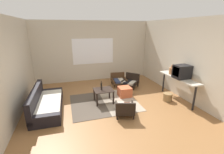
# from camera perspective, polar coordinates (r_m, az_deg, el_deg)

# --- Properties ---
(ground_plane) EXTENTS (7.80, 7.80, 0.00)m
(ground_plane) POSITION_cam_1_polar(r_m,az_deg,el_deg) (4.91, 0.18, -11.58)
(ground_plane) COLOR olive
(far_wall_with_window) EXTENTS (5.60, 0.13, 2.70)m
(far_wall_with_window) POSITION_cam_1_polar(r_m,az_deg,el_deg) (7.34, -6.92, 9.27)
(far_wall_with_window) COLOR beige
(far_wall_with_window) RESTS_ON ground
(side_wall_right) EXTENTS (0.12, 6.60, 2.70)m
(side_wall_right) POSITION_cam_1_polar(r_m,az_deg,el_deg) (5.98, 24.56, 5.96)
(side_wall_right) COLOR beige
(side_wall_right) RESTS_ON ground
(side_wall_left) EXTENTS (0.12, 6.60, 2.70)m
(side_wall_left) POSITION_cam_1_polar(r_m,az_deg,el_deg) (4.73, -33.61, 1.90)
(side_wall_left) COLOR beige
(side_wall_left) RESTS_ON ground
(area_rug) EXTENTS (2.16, 1.83, 0.01)m
(area_rug) POSITION_cam_1_polar(r_m,az_deg,el_deg) (5.29, -2.85, -9.26)
(area_rug) COLOR #4C4238
(area_rug) RESTS_ON ground
(couch) EXTENTS (0.83, 1.99, 0.68)m
(couch) POSITION_cam_1_polar(r_m,az_deg,el_deg) (5.16, -23.00, -8.94)
(couch) COLOR black
(couch) RESTS_ON ground
(coffee_table) EXTENTS (0.62, 0.55, 0.46)m
(coffee_table) POSITION_cam_1_polar(r_m,az_deg,el_deg) (5.16, -3.12, -5.54)
(coffee_table) COLOR black
(coffee_table) RESTS_ON ground
(armchair_by_window) EXTENTS (0.67, 0.68, 0.51)m
(armchair_by_window) POSITION_cam_1_polar(r_m,az_deg,el_deg) (6.78, 2.43, -0.99)
(armchair_by_window) COLOR #472D19
(armchair_by_window) RESTS_ON ground
(armchair_striped_foreground) EXTENTS (0.69, 0.76, 0.49)m
(armchair_striped_foreground) POSITION_cam_1_polar(r_m,az_deg,el_deg) (4.49, 4.73, -11.40)
(armchair_striped_foreground) COLOR black
(armchair_striped_foreground) RESTS_ON ground
(armchair_corner) EXTENTS (0.81, 0.82, 0.55)m
(armchair_corner) POSITION_cam_1_polar(r_m,az_deg,el_deg) (6.62, 6.93, -1.47)
(armchair_corner) COLOR black
(armchair_corner) RESTS_ON ground
(ottoman_orange) EXTENTS (0.43, 0.43, 0.35)m
(ottoman_orange) POSITION_cam_1_polar(r_m,az_deg,el_deg) (5.70, 4.61, -5.38)
(ottoman_orange) COLOR #BC5633
(ottoman_orange) RESTS_ON ground
(console_shelf) EXTENTS (0.38, 1.66, 0.82)m
(console_shelf) POSITION_cam_1_polar(r_m,az_deg,el_deg) (5.69, 23.02, -0.90)
(console_shelf) COLOR beige
(console_shelf) RESTS_ON ground
(crt_television) EXTENTS (0.48, 0.39, 0.43)m
(crt_television) POSITION_cam_1_polar(r_m,az_deg,el_deg) (5.51, 24.16, 1.79)
(crt_television) COLOR black
(crt_television) RESTS_ON console_shelf
(clay_vase) EXTENTS (0.20, 0.20, 0.33)m
(clay_vase) POSITION_cam_1_polar(r_m,az_deg,el_deg) (5.89, 21.09, 2.20)
(clay_vase) COLOR #A87047
(clay_vase) RESTS_ON console_shelf
(glass_bottle) EXTENTS (0.06, 0.06, 0.30)m
(glass_bottle) POSITION_cam_1_polar(r_m,az_deg,el_deg) (5.07, -3.88, -3.31)
(glass_bottle) COLOR black
(glass_bottle) RESTS_ON coffee_table
(wicker_basket) EXTENTS (0.30, 0.30, 0.27)m
(wicker_basket) POSITION_cam_1_polar(r_m,az_deg,el_deg) (5.69, 19.62, -6.90)
(wicker_basket) COLOR olive
(wicker_basket) RESTS_ON ground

